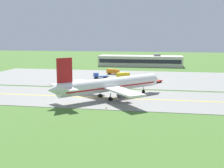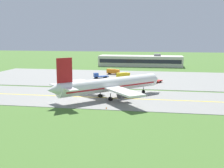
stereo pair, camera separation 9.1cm
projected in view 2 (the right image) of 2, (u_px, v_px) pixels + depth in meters
name	position (u px, v px, depth m)	size (l,w,h in m)	color
ground_plane	(88.00, 97.00, 88.41)	(500.00, 500.00, 0.00)	#47702D
taxiway_strip	(88.00, 97.00, 88.40)	(240.00, 28.00, 0.10)	gray
apron_pad	(135.00, 78.00, 127.43)	(140.00, 52.00, 0.10)	gray
taxiway_centreline	(88.00, 97.00, 88.39)	(220.00, 0.60, 0.01)	yellow
airplane_lead	(109.00, 85.00, 86.00)	(30.78, 31.67, 12.70)	white
service_truck_baggage	(123.00, 75.00, 126.46)	(5.69, 5.69, 2.60)	yellow
service_truck_fuel	(99.00, 76.00, 127.24)	(6.55, 5.02, 2.59)	#264CA5
service_truck_catering	(113.00, 71.00, 139.62)	(6.25, 3.08, 2.60)	orange
service_truck_pushback	(154.00, 81.00, 113.54)	(5.35, 6.42, 2.59)	red
terminal_building	(141.00, 61.00, 177.83)	(50.12, 13.07, 7.46)	beige
traffic_cone_near_edge	(106.00, 108.00, 74.24)	(0.44, 0.44, 0.60)	orange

